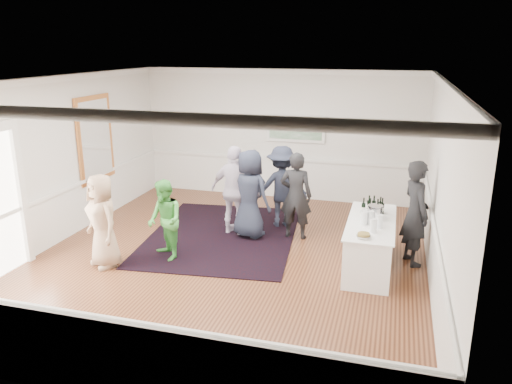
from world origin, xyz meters
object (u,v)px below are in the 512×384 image
(guest_dark_a, at_px, (282,187))
(nut_bowl, at_px, (364,236))
(guest_lilac, at_px, (235,191))
(guest_tan, at_px, (103,221))
(guest_dark_b, at_px, (296,196))
(serving_table, at_px, (370,244))
(guest_navy, at_px, (250,194))
(guest_green, at_px, (165,220))
(bartender, at_px, (415,213))
(ice_bucket, at_px, (375,213))

(guest_dark_a, bearing_deg, nut_bowl, 105.49)
(guest_lilac, relative_size, nut_bowl, 7.86)
(guest_tan, bearing_deg, guest_dark_b, 69.56)
(serving_table, xyz_separation_m, guest_dark_b, (-1.52, 1.02, 0.45))
(guest_dark_b, height_order, guest_navy, guest_navy)
(guest_dark_b, relative_size, guest_navy, 0.98)
(nut_bowl, bearing_deg, guest_green, 176.84)
(guest_green, distance_m, guest_dark_a, 2.77)
(bartender, height_order, guest_lilac, bartender)
(serving_table, xyz_separation_m, ice_bucket, (0.05, 0.13, 0.54))
(guest_tan, height_order, ice_bucket, guest_tan)
(guest_dark_b, bearing_deg, guest_lilac, 4.97)
(nut_bowl, bearing_deg, guest_lilac, 147.12)
(bartender, distance_m, guest_green, 4.42)
(guest_dark_a, relative_size, guest_navy, 0.97)
(serving_table, height_order, guest_navy, guest_navy)
(guest_green, xyz_separation_m, ice_bucket, (3.62, 0.76, 0.23))
(guest_dark_a, xyz_separation_m, nut_bowl, (1.87, -2.43, 0.02))
(serving_table, relative_size, guest_tan, 1.26)
(guest_dark_a, bearing_deg, serving_table, 118.34)
(bartender, relative_size, guest_lilac, 1.02)
(guest_dark_b, height_order, ice_bucket, guest_dark_b)
(guest_green, height_order, guest_lilac, guest_lilac)
(guest_dark_b, relative_size, ice_bucket, 6.76)
(guest_tan, relative_size, ice_bucket, 6.39)
(guest_green, xyz_separation_m, nut_bowl, (3.50, -0.19, 0.15))
(bartender, xyz_separation_m, guest_navy, (-3.14, 0.45, -0.04))
(ice_bucket, height_order, nut_bowl, ice_bucket)
(guest_green, bearing_deg, ice_bucket, 55.38)
(guest_green, height_order, guest_dark_b, guest_dark_b)
(guest_lilac, height_order, guest_navy, guest_lilac)
(guest_lilac, relative_size, guest_dark_a, 1.05)
(guest_tan, height_order, guest_green, guest_tan)
(bartender, relative_size, ice_bucket, 7.21)
(serving_table, relative_size, nut_bowl, 9.00)
(bartender, relative_size, nut_bowl, 8.04)
(serving_table, relative_size, bartender, 1.12)
(guest_dark_b, distance_m, guest_navy, 0.91)
(serving_table, bearing_deg, guest_tan, -165.01)
(guest_green, bearing_deg, serving_table, 53.52)
(serving_table, xyz_separation_m, guest_lilac, (-2.75, 0.91, 0.49))
(guest_dark_b, xyz_separation_m, ice_bucket, (1.57, -0.89, 0.08))
(guest_dark_a, bearing_deg, ice_bucket, 121.40)
(guest_navy, distance_m, ice_bucket, 2.56)
(guest_navy, bearing_deg, nut_bowl, 166.29)
(guest_navy, bearing_deg, serving_table, -177.44)
(guest_lilac, bearing_deg, nut_bowl, 156.46)
(guest_dark_b, bearing_deg, ice_bucket, 150.25)
(guest_tan, xyz_separation_m, nut_bowl, (4.40, 0.37, 0.05))
(guest_green, xyz_separation_m, guest_dark_a, (1.62, 2.24, 0.14))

